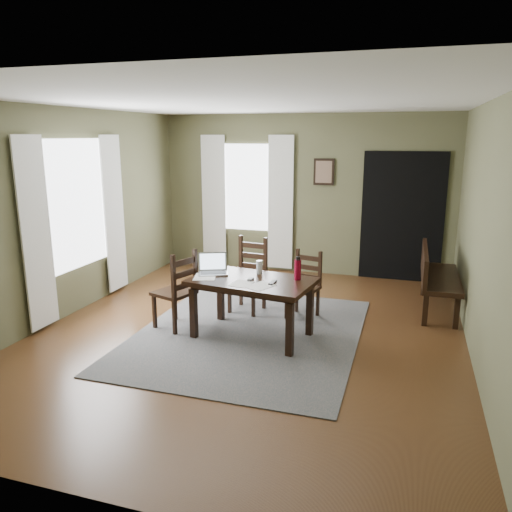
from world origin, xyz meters
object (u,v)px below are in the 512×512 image
(chair_back_right, at_px, (304,286))
(dining_table, at_px, (252,286))
(laptop, at_px, (213,268))
(chair_end, at_px, (177,291))
(water_bottle, at_px, (298,269))
(bench, at_px, (435,274))
(chair_back_left, at_px, (249,276))

(chair_back_right, bearing_deg, dining_table, -104.73)
(chair_back_right, relative_size, laptop, 2.00)
(dining_table, relative_size, chair_end, 1.52)
(dining_table, bearing_deg, water_bottle, 24.03)
(chair_end, relative_size, bench, 0.65)
(dining_table, relative_size, chair_back_left, 1.51)
(chair_end, height_order, chair_back_right, chair_end)
(chair_back_right, xyz_separation_m, laptop, (-0.99, -0.71, 0.34))
(chair_end, relative_size, chair_back_left, 0.99)
(chair_end, height_order, laptop, chair_end)
(chair_back_left, distance_m, laptop, 0.82)
(chair_back_left, relative_size, chair_back_right, 1.14)
(laptop, relative_size, water_bottle, 1.58)
(bench, bearing_deg, chair_end, 118.72)
(chair_back_left, xyz_separation_m, water_bottle, (0.84, -0.73, 0.35))
(bench, relative_size, laptop, 3.49)
(dining_table, height_order, laptop, laptop)
(chair_back_right, height_order, bench, chair_back_right)
(water_bottle, bearing_deg, dining_table, -163.85)
(chair_back_left, relative_size, laptop, 2.29)
(dining_table, xyz_separation_m, chair_end, (-0.96, -0.02, -0.14))
(chair_back_left, distance_m, bench, 2.52)
(chair_end, relative_size, laptop, 2.27)
(bench, bearing_deg, chair_back_left, 107.58)
(chair_back_right, bearing_deg, laptop, -131.19)
(chair_end, distance_m, chair_back_right, 1.65)
(chair_back_left, bearing_deg, water_bottle, -34.04)
(bench, distance_m, laptop, 3.03)
(chair_back_right, height_order, laptop, laptop)
(dining_table, xyz_separation_m, chair_back_right, (0.45, 0.84, -0.19))
(bench, bearing_deg, dining_table, 128.25)
(chair_back_left, relative_size, bench, 0.66)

